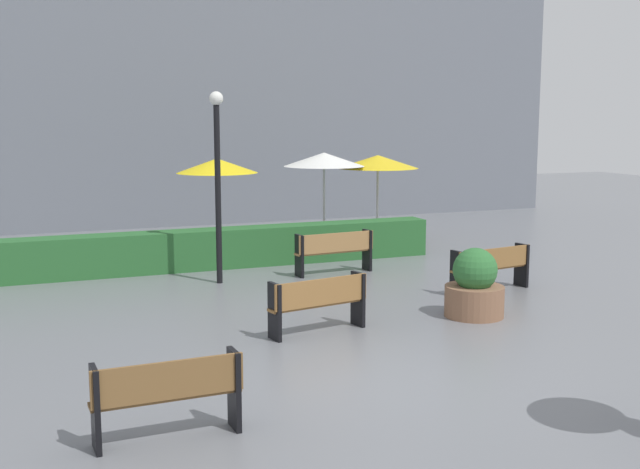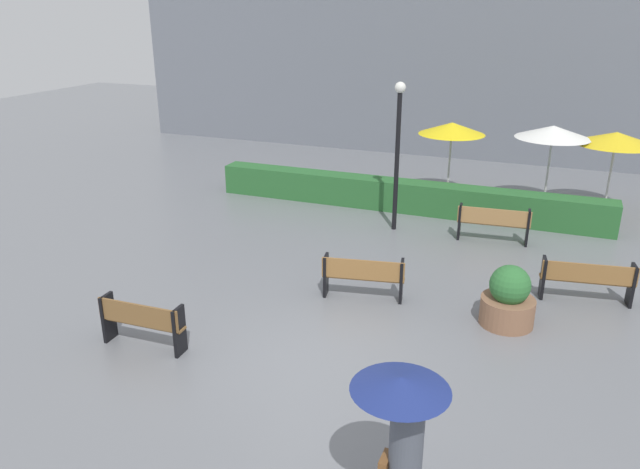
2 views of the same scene
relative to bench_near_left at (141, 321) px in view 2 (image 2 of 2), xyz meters
The scene contains 12 objects.
ground_plane 3.08m from the bench_near_left, 13.76° to the left, with size 60.00×60.00×0.00m, color slate.
bench_near_left is the anchor object (origin of this frame).
bench_far_right 8.65m from the bench_near_left, 33.29° to the left, with size 1.82×0.62×0.86m.
bench_back_row 9.03m from the bench_near_left, 55.82° to the left, with size 1.80×0.49×0.91m.
bench_mid_center 4.41m from the bench_near_left, 47.13° to the left, with size 1.69×0.63×0.89m.
pedestrian_with_umbrella 5.64m from the bench_near_left, 22.61° to the right, with size 1.10×1.10×1.97m.
planter_pot 6.67m from the bench_near_left, 28.85° to the left, with size 1.01×1.01×1.18m.
lamp_post 8.11m from the bench_near_left, 71.43° to the left, with size 0.28×0.28×3.87m.
patio_umbrella_yellow 11.32m from the bench_near_left, 72.67° to the left, with size 1.97×1.97×2.38m.
patio_umbrella_white 12.50m from the bench_near_left, 60.16° to the left, with size 2.08×2.08×2.47m.
patio_umbrella_yellow_far 13.57m from the bench_near_left, 54.55° to the left, with size 2.17×2.17×2.36m.
hedge_strip 9.42m from the bench_near_left, 75.54° to the left, with size 11.42×0.70×0.88m, color #28602D.
Camera 2 is at (3.39, -8.31, 5.68)m, focal length 34.35 mm.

